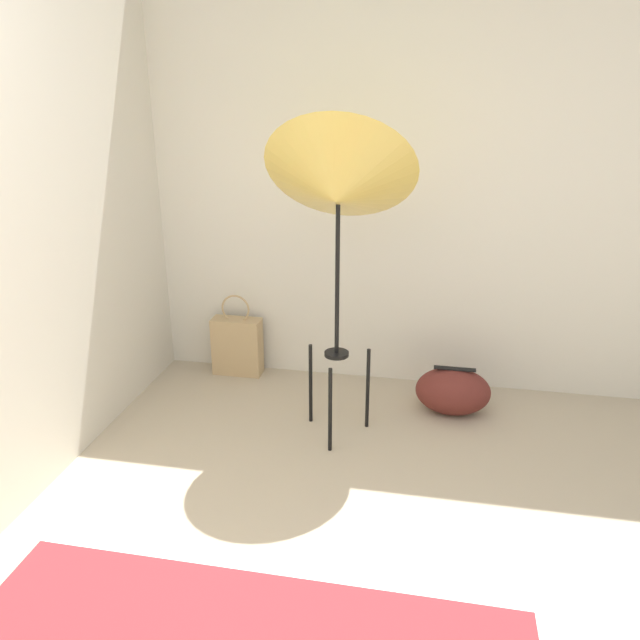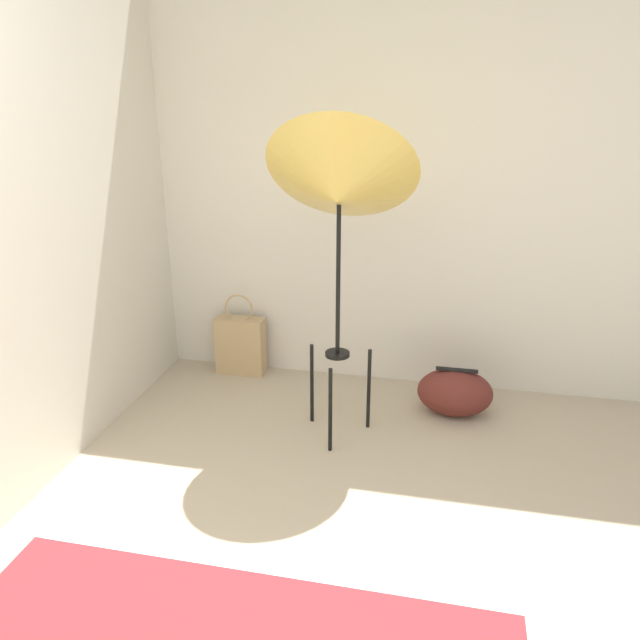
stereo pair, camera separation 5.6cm
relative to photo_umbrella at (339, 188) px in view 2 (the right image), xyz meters
The scene contains 4 objects.
wall_back 0.75m from the photo_umbrella, 80.61° to the left, with size 8.00×0.05×2.60m.
photo_umbrella is the anchor object (origin of this frame).
tote_bag 1.47m from the photo_umbrella, 140.66° to the left, with size 0.31×0.13×0.53m.
duffel_bag 1.36m from the photo_umbrella, 28.71° to the left, with size 0.42×0.27×0.28m.
Camera 2 is at (0.41, -1.08, 1.76)m, focal length 35.00 mm.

